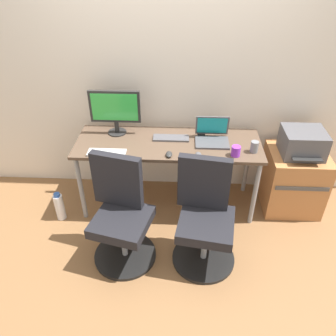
{
  "coord_description": "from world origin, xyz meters",
  "views": [
    {
      "loc": [
        0.13,
        -2.72,
        2.34
      ],
      "look_at": [
        0.0,
        -0.05,
        0.48
      ],
      "focal_mm": 36.0,
      "sensor_mm": 36.0,
      "label": 1
    }
  ],
  "objects": [
    {
      "name": "office_chair_right",
      "position": [
        0.33,
        -0.68,
        0.42
      ],
      "size": [
        0.54,
        0.54,
        0.94
      ],
      "color": "black",
      "rests_on": "ground"
    },
    {
      "name": "desk",
      "position": [
        0.0,
        0.0,
        0.67
      ],
      "size": [
        1.74,
        0.6,
        0.74
      ],
      "color": "brown",
      "rests_on": "ground"
    },
    {
      "name": "mouse_by_monitor",
      "position": [
        0.02,
        -0.23,
        0.75
      ],
      "size": [
        0.06,
        0.1,
        0.03
      ],
      "primitive_type": "ellipsoid",
      "color": "#2D2D2D",
      "rests_on": "desk"
    },
    {
      "name": "desktop_monitor",
      "position": [
        -0.51,
        0.16,
        0.99
      ],
      "size": [
        0.48,
        0.18,
        0.43
      ],
      "color": "#262626",
      "rests_on": "desk"
    },
    {
      "name": "ground_plane",
      "position": [
        0.0,
        0.0,
        0.0
      ],
      "size": [
        5.28,
        5.28,
        0.0
      ],
      "primitive_type": "plane",
      "color": "brown"
    },
    {
      "name": "keyboard_by_laptop",
      "position": [
        0.02,
        0.07,
        0.75
      ],
      "size": [
        0.34,
        0.12,
        0.02
      ],
      "primitive_type": "cube",
      "color": "#515156",
      "rests_on": "desk"
    },
    {
      "name": "office_chair_left",
      "position": [
        -0.36,
        -0.68,
        0.42
      ],
      "size": [
        0.54,
        0.54,
        0.94
      ],
      "color": "black",
      "rests_on": "ground"
    },
    {
      "name": "phone_near_monitor",
      "position": [
        0.31,
        0.2,
        0.74
      ],
      "size": [
        0.07,
        0.14,
        0.01
      ],
      "primitive_type": "cube",
      "color": "black",
      "rests_on": "desk"
    },
    {
      "name": "keyboard_by_monitor",
      "position": [
        -0.54,
        -0.22,
        0.75
      ],
      "size": [
        0.34,
        0.12,
        0.02
      ],
      "primitive_type": "cube",
      "color": "#B7B7B7",
      "rests_on": "desk"
    },
    {
      "name": "back_wall",
      "position": [
        0.0,
        0.38,
        1.3
      ],
      "size": [
        4.4,
        0.04,
        2.6
      ],
      "primitive_type": "cube",
      "color": "silver",
      "rests_on": "ground"
    },
    {
      "name": "side_cabinet",
      "position": [
        1.25,
        0.04,
        0.31
      ],
      "size": [
        0.55,
        0.53,
        0.63
      ],
      "color": "#B77542",
      "rests_on": "ground"
    },
    {
      "name": "coffee_mug",
      "position": [
        0.6,
        -0.2,
        0.78
      ],
      "size": [
        0.08,
        0.08,
        0.09
      ],
      "primitive_type": "cylinder",
      "color": "purple",
      "rests_on": "desk"
    },
    {
      "name": "water_bottle_on_floor",
      "position": [
        -1.05,
        -0.29,
        0.15
      ],
      "size": [
        0.09,
        0.09,
        0.31
      ],
      "color": "white",
      "rests_on": "ground"
    },
    {
      "name": "open_laptop",
      "position": [
        0.41,
        0.05,
        0.79
      ],
      "size": [
        0.31,
        0.27,
        0.22
      ],
      "color": "#4C4C51",
      "rests_on": "desk"
    },
    {
      "name": "printer",
      "position": [
        1.25,
        0.04,
        0.75
      ],
      "size": [
        0.38,
        0.4,
        0.24
      ],
      "color": "#515156",
      "rests_on": "side_cabinet"
    },
    {
      "name": "pen_cup",
      "position": [
        0.77,
        -0.13,
        0.79
      ],
      "size": [
        0.07,
        0.07,
        0.1
      ],
      "primitive_type": "cylinder",
      "color": "slate",
      "rests_on": "desk"
    },
    {
      "name": "mouse_by_laptop",
      "position": [
        0.27,
        -0.23,
        0.75
      ],
      "size": [
        0.06,
        0.1,
        0.03
      ],
      "primitive_type": "ellipsoid",
      "color": "#515156",
      "rests_on": "desk"
    }
  ]
}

